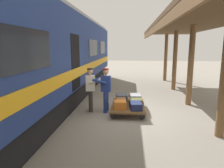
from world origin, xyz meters
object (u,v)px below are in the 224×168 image
object	(u,v)px
suitcase_slate_roller	(122,97)
suitcase_orange_carryall	(120,105)
suitcase_gray_aluminum	(135,98)
train_car	(36,59)
porter_by_door	(91,88)
suitcase_brown_leather	(121,101)
suitcase_olive_duffel	(135,102)
suitcase_navy_fabric	(136,106)
porter_in_overalls	(105,89)
luggage_cart	(128,106)

from	to	relation	value
suitcase_slate_roller	suitcase_orange_carryall	distance (m)	1.10
suitcase_gray_aluminum	train_car	bearing A→B (deg)	13.48
suitcase_gray_aluminum	porter_by_door	world-z (taller)	porter_by_door
suitcase_brown_leather	suitcase_gray_aluminum	bearing A→B (deg)	-135.56
suitcase_olive_duffel	suitcase_orange_carryall	world-z (taller)	suitcase_orange_carryall
suitcase_gray_aluminum	suitcase_brown_leather	bearing A→B (deg)	44.44
porter_by_door	train_car	bearing A→B (deg)	8.52
train_car	suitcase_orange_carryall	bearing A→B (deg)	176.16
suitcase_orange_carryall	train_car	bearing A→B (deg)	-3.84
suitcase_brown_leather	suitcase_olive_duffel	xyz separation A→B (m)	(-0.56, 0.00, -0.00)
suitcase_slate_roller	porter_by_door	distance (m)	1.40
suitcase_navy_fabric	suitcase_brown_leather	size ratio (longest dim) A/B	1.22
train_car	suitcase_olive_duffel	bearing A→B (deg)	-174.78
suitcase_brown_leather	suitcase_olive_duffel	size ratio (longest dim) A/B	0.96
train_car	suitcase_orange_carryall	size ratio (longest dim) A/B	44.83
suitcase_orange_carryall	porter_by_door	distance (m)	1.36
suitcase_gray_aluminum	suitcase_orange_carryall	bearing A→B (deg)	62.98
train_car	suitcase_slate_roller	world-z (taller)	train_car
suitcase_brown_leather	porter_in_overalls	bearing A→B (deg)	7.70
suitcase_orange_carryall	porter_by_door	size ratio (longest dim) A/B	0.26
porter_in_overalls	suitcase_brown_leather	bearing A→B (deg)	-172.30
suitcase_gray_aluminum	porter_in_overalls	bearing A→B (deg)	28.64
suitcase_gray_aluminum	suitcase_slate_roller	distance (m)	0.56
suitcase_olive_duffel	suitcase_slate_roller	xyz separation A→B (m)	(0.56, -0.55, 0.02)
suitcase_navy_fabric	porter_by_door	xyz separation A→B (m)	(1.73, -0.51, 0.51)
luggage_cart	suitcase_orange_carryall	world-z (taller)	suitcase_orange_carryall
suitcase_navy_fabric	porter_in_overalls	world-z (taller)	porter_in_overalls
suitcase_navy_fabric	suitcase_olive_duffel	world-z (taller)	suitcase_navy_fabric
suitcase_brown_leather	suitcase_slate_roller	distance (m)	0.55
porter_in_overalls	suitcase_orange_carryall	bearing A→B (deg)	141.60
luggage_cart	suitcase_olive_duffel	bearing A→B (deg)	-180.00
suitcase_gray_aluminum	porter_by_door	xyz separation A→B (m)	(1.73, 0.59, 0.50)
suitcase_gray_aluminum	luggage_cart	bearing A→B (deg)	62.98
porter_in_overalls	porter_by_door	distance (m)	0.57
train_car	porter_in_overalls	bearing A→B (deg)	-174.21
suitcase_olive_duffel	suitcase_orange_carryall	distance (m)	0.79
porter_by_door	luggage_cart	bearing A→B (deg)	-178.34
suitcase_navy_fabric	porter_by_door	bearing A→B (deg)	-16.42
luggage_cart	suitcase_slate_roller	distance (m)	0.64
train_car	porter_by_door	distance (m)	2.31
suitcase_navy_fabric	suitcase_brown_leather	bearing A→B (deg)	-44.44
suitcase_slate_roller	porter_in_overalls	distance (m)	1.00
suitcase_gray_aluminum	suitcase_orange_carryall	world-z (taller)	suitcase_orange_carryall
suitcase_gray_aluminum	porter_in_overalls	size ratio (longest dim) A/B	0.36
suitcase_brown_leather	suitcase_orange_carryall	world-z (taller)	suitcase_orange_carryall
suitcase_orange_carryall	suitcase_navy_fabric	bearing A→B (deg)	180.00
porter_by_door	porter_in_overalls	bearing A→B (deg)	176.16
suitcase_navy_fabric	suitcase_orange_carryall	world-z (taller)	suitcase_orange_carryall
porter_by_door	suitcase_navy_fabric	bearing A→B (deg)	163.58
train_car	porter_in_overalls	size ratio (longest dim) A/B	11.71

